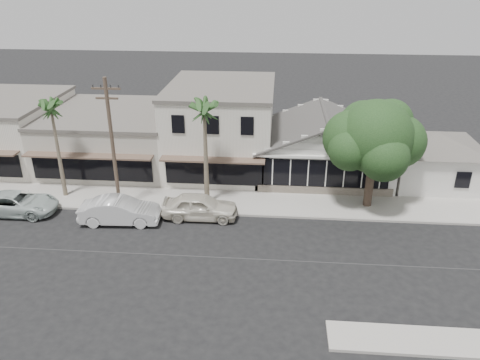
# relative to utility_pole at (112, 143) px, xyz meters

# --- Properties ---
(ground) EXTENTS (140.00, 140.00, 0.00)m
(ground) POSITION_rel_utility_pole_xyz_m (9.00, -5.20, -4.79)
(ground) COLOR black
(ground) RESTS_ON ground
(sidewalk_north) EXTENTS (90.00, 3.50, 0.15)m
(sidewalk_north) POSITION_rel_utility_pole_xyz_m (1.00, 1.55, -4.71)
(sidewalk_north) COLOR #9E9991
(sidewalk_north) RESTS_ON ground
(corner_shop) EXTENTS (10.40, 8.60, 5.10)m
(corner_shop) POSITION_rel_utility_pole_xyz_m (14.00, 7.27, -2.17)
(corner_shop) COLOR white
(corner_shop) RESTS_ON ground
(side_cottage) EXTENTS (6.00, 6.00, 3.00)m
(side_cottage) POSITION_rel_utility_pole_xyz_m (22.20, 6.30, -3.29)
(side_cottage) COLOR white
(side_cottage) RESTS_ON ground
(row_building_near) EXTENTS (8.00, 10.00, 6.50)m
(row_building_near) POSITION_rel_utility_pole_xyz_m (6.00, 8.30, -1.54)
(row_building_near) COLOR silver
(row_building_near) RESTS_ON ground
(row_building_midnear) EXTENTS (10.00, 10.00, 4.20)m
(row_building_midnear) POSITION_rel_utility_pole_xyz_m (-3.00, 8.30, -2.69)
(row_building_midnear) COLOR #B1AC9F
(row_building_midnear) RESTS_ON ground
(utility_pole) EXTENTS (1.80, 0.24, 9.00)m
(utility_pole) POSITION_rel_utility_pole_xyz_m (0.00, 0.00, 0.00)
(utility_pole) COLOR brown
(utility_pole) RESTS_ON ground
(car_0) EXTENTS (4.94, 2.05, 1.67)m
(car_0) POSITION_rel_utility_pole_xyz_m (5.62, -0.70, -3.95)
(car_0) COLOR beige
(car_0) RESTS_ON ground
(car_1) EXTENTS (5.17, 2.07, 1.67)m
(car_1) POSITION_rel_utility_pole_xyz_m (0.62, -1.73, -3.95)
(car_1) COLOR silver
(car_1) RESTS_ON ground
(car_2) EXTENTS (5.32, 2.51, 1.47)m
(car_2) POSITION_rel_utility_pole_xyz_m (-6.60, -1.07, -4.05)
(car_2) COLOR #B2C0BC
(car_2) RESTS_ON ground
(shade_tree) EXTENTS (6.75, 6.10, 7.49)m
(shade_tree) POSITION_rel_utility_pole_xyz_m (16.72, 1.99, 0.14)
(shade_tree) COLOR #4A3A2D
(shade_tree) RESTS_ON ground
(palm_east) EXTENTS (3.14, 3.14, 7.89)m
(palm_east) POSITION_rel_utility_pole_xyz_m (5.80, 1.20, 1.96)
(palm_east) COLOR #726651
(palm_east) RESTS_ON ground
(palm_mid) EXTENTS (2.60, 2.60, 7.48)m
(palm_mid) POSITION_rel_utility_pole_xyz_m (-4.50, 1.57, 1.66)
(palm_mid) COLOR #726651
(palm_mid) RESTS_ON ground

